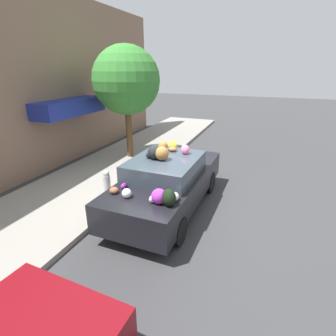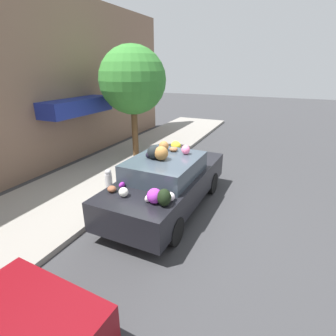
% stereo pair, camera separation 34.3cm
% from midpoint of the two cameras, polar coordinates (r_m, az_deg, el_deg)
% --- Properties ---
extents(ground_plane, '(60.00, 60.00, 0.00)m').
position_cam_midpoint_polar(ground_plane, '(7.21, 0.11, -8.23)').
color(ground_plane, '#38383A').
extents(sidewalk_curb, '(24.00, 3.20, 0.13)m').
position_cam_midpoint_polar(sidewalk_curb, '(8.54, -16.68, -3.80)').
color(sidewalk_curb, gray).
rests_on(sidewalk_curb, ground).
extents(building_facade, '(18.00, 1.20, 6.04)m').
position_cam_midpoint_polar(building_facade, '(9.51, -28.91, 15.33)').
color(building_facade, '#846651').
rests_on(building_facade, ground).
extents(street_tree, '(2.51, 2.51, 4.20)m').
position_cam_midpoint_polar(street_tree, '(10.32, -6.72, 18.38)').
color(street_tree, brown).
rests_on(street_tree, sidewalk_curb).
extents(fire_hydrant, '(0.20, 0.20, 0.70)m').
position_cam_midpoint_polar(fire_hydrant, '(7.70, -11.53, -2.73)').
color(fire_hydrant, '#B2B2B7').
rests_on(fire_hydrant, sidewalk_curb).
extents(art_car, '(4.39, 1.85, 1.79)m').
position_cam_midpoint_polar(art_car, '(6.77, 1.32, -2.94)').
color(art_car, black).
rests_on(art_car, ground).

